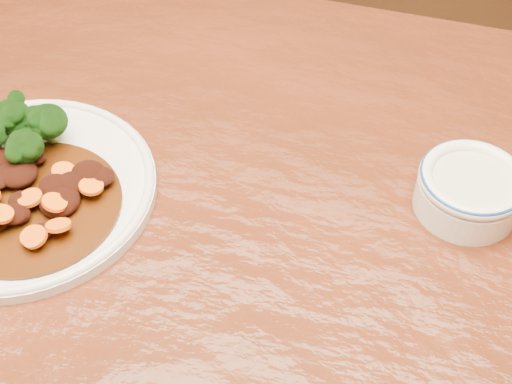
# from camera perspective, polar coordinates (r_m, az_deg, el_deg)

# --- Properties ---
(dining_table) EXTENTS (1.53, 0.96, 0.75)m
(dining_table) POSITION_cam_1_polar(r_m,az_deg,el_deg) (0.82, -3.16, -5.95)
(dining_table) COLOR #5E2310
(dining_table) RESTS_ON ground
(dinner_plate) EXTENTS (0.29, 0.29, 0.02)m
(dinner_plate) POSITION_cam_1_polar(r_m,az_deg,el_deg) (0.82, -18.17, 0.24)
(dinner_plate) COLOR white
(dinner_plate) RESTS_ON dining_table
(mince_stew) EXTENTS (0.19, 0.19, 0.03)m
(mince_stew) POSITION_cam_1_polar(r_m,az_deg,el_deg) (0.79, -17.81, -0.30)
(mince_stew) COLOR #401D06
(mince_stew) RESTS_ON dinner_plate
(dip_bowl) EXTENTS (0.11, 0.11, 0.05)m
(dip_bowl) POSITION_cam_1_polar(r_m,az_deg,el_deg) (0.78, 16.72, 0.25)
(dip_bowl) COLOR white
(dip_bowl) RESTS_ON dining_table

